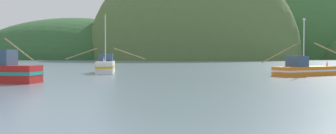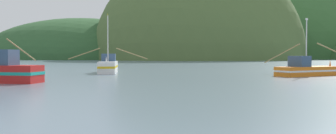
{
  "view_description": "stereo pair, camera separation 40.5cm",
  "coord_description": "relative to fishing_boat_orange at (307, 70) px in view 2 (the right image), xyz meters",
  "views": [
    {
      "loc": [
        0.24,
        2.5,
        2.31
      ],
      "look_at": [
        -3.75,
        29.5,
        1.4
      ],
      "focal_mm": 40.43,
      "sensor_mm": 36.0,
      "label": 1
    },
    {
      "loc": [
        0.64,
        2.56,
        2.31
      ],
      "look_at": [
        -3.75,
        29.5,
        1.4
      ],
      "focal_mm": 40.43,
      "sensor_mm": 36.0,
      "label": 2
    }
  ],
  "objects": [
    {
      "name": "fishing_boat_white",
      "position": [
        -23.23,
        2.93,
        0.2
      ],
      "size": [
        9.6,
        7.86,
        7.32
      ],
      "rotation": [
        0.0,
        0.0,
        4.96
      ],
      "color": "white",
      "rests_on": "ground"
    },
    {
      "name": "hill_far_center",
      "position": [
        14.47,
        197.67,
        -0.67
      ],
      "size": [
        153.91,
        123.13,
        101.7
      ],
      "primitive_type": "ellipsoid",
      "color": "#386633",
      "rests_on": "ground"
    },
    {
      "name": "hill_far_right",
      "position": [
        -22.86,
        127.2,
        -0.67
      ],
      "size": [
        94.56,
        75.64,
        94.51
      ],
      "primitive_type": "ellipsoid",
      "color": "#516B38",
      "rests_on": "ground"
    },
    {
      "name": "hill_mid_left",
      "position": [
        -83.52,
        141.87,
        -0.67
      ],
      "size": [
        103.57,
        82.85,
        41.29
      ],
      "primitive_type": "ellipsoid",
      "color": "#2D562D",
      "rests_on": "ground"
    },
    {
      "name": "fishing_boat_orange",
      "position": [
        0.0,
        0.0,
        0.0
      ],
      "size": [
        8.29,
        10.56,
        6.2
      ],
      "rotation": [
        0.0,
        0.0,
        0.66
      ],
      "color": "orange",
      "rests_on": "ground"
    },
    {
      "name": "fishing_boat_red",
      "position": [
        -26.81,
        -14.26,
        0.22
      ],
      "size": [
        6.89,
        11.75,
        7.86
      ],
      "rotation": [
        0.0,
        0.0,
        3.14
      ],
      "color": "red",
      "rests_on": "ground"
    }
  ]
}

